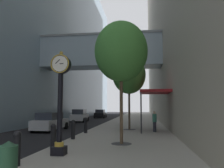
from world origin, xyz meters
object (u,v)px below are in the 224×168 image
Objects in this scene: bollard_nearest at (17,147)px; car_silver_near at (50,122)px; pedestrian_walking at (155,121)px; car_black_mid at (100,114)px; trash_bin at (8,159)px; street_clock at (60,97)px; street_tree_near at (121,52)px; bollard_fourth at (86,125)px; bollard_third at (73,129)px; car_white_far at (80,116)px; street_tree_mid_near at (129,75)px; bollard_second at (53,135)px.

car_silver_near reaches higher than bollard_nearest.
pedestrian_walking is 0.35× the size of car_silver_near.
trash_bin is at bearing -83.56° from car_black_mid.
street_clock is 10.34m from pedestrian_walking.
street_clock is 0.65× the size of street_tree_near.
car_black_mid is at bearing 98.01° from bollard_fourth.
car_white_far is (-4.45, 17.34, 0.08)m from bollard_third.
car_black_mid is at bearing 106.80° from street_tree_mid_near.
bollard_fourth is 10.98m from trash_bin.
bollard_third is 1.12× the size of trash_bin.
street_tree_mid_near reaches higher than bollard_fourth.
street_tree_mid_near is 4.70m from pedestrian_walking.
car_black_mid is (-3.54, 28.33, 0.01)m from bollard_third.
pedestrian_walking is (5.24, 7.89, 0.25)m from bollard_second.
car_white_far is at bearing -94.73° from car_black_mid.
bollard_third is 0.25× the size of car_black_mid.
street_clock is at bearing -84.03° from bollard_fourth.
street_clock reaches higher than car_black_mid.
street_clock is 0.68× the size of street_tree_mid_near.
bollard_nearest is 12.26m from pedestrian_walking.
pedestrian_walking is at bearing 64.71° from bollard_nearest.
street_clock is 2.38m from bollard_second.
pedestrian_walking reaches higher than trash_bin.
bollard_third is at bearing 90.00° from bollard_nearest.
bollard_fourth is (0.00, 3.19, 0.00)m from bollard_third.
car_white_far is (-4.45, 23.72, 0.08)m from bollard_nearest.
bollard_third is 6.87m from car_silver_near.
street_clock reaches higher than bollard_second.
trash_bin is at bearing -86.01° from bollard_third.
bollard_nearest is 1.00× the size of bollard_fourth.
car_black_mid is (-6.68, 29.75, -4.44)m from street_tree_near.
bollard_nearest is 1.00× the size of bollard_second.
pedestrian_walking reaches higher than car_silver_near.
street_tree_mid_near is 3.97× the size of pedestrian_walking.
pedestrian_walking is 15.92m from car_white_far.
street_clock is 7.96m from bollard_fourth.
car_silver_near is at bearing 173.78° from pedestrian_walking.
pedestrian_walking reaches higher than car_black_mid.
bollard_third is (0.00, 3.19, 0.00)m from bollard_second.
pedestrian_walking reaches higher than bollard_third.
car_white_far reaches higher than bollard_third.
street_tree_mid_near is 1.39× the size of car_silver_near.
car_silver_near is at bearing 113.47° from bollard_second.
street_tree_near is 8.22m from trash_bin.
street_clock is at bearing -82.47° from car_black_mid.
bollard_nearest is 13.63m from street_tree_mid_near.
bollard_third is 3.19m from bollard_fourth.
bollard_third is 7.79m from trash_bin.
bollard_nearest is 0.17× the size of street_tree_near.
street_tree_mid_near is at bearing 63.09° from bollard_third.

